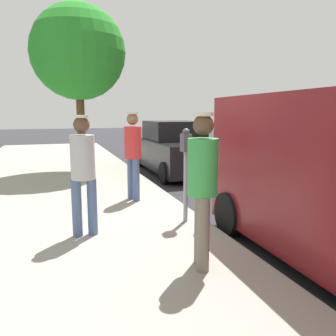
{
  "coord_description": "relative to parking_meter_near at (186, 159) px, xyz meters",
  "views": [
    {
      "loc": [
        3.32,
        4.78,
        1.91
      ],
      "look_at": [
        1.65,
        -0.32,
        1.05
      ],
      "focal_mm": 36.89,
      "sensor_mm": 36.0,
      "label": 1
    }
  ],
  "objects": [
    {
      "name": "parked_sedan_behind",
      "position": [
        -1.7,
        -5.36,
        -0.43
      ],
      "size": [
        1.96,
        4.41,
        1.65
      ],
      "color": "black",
      "rests_on": "ground"
    },
    {
      "name": "sidewalk_slab",
      "position": [
        2.15,
        0.32,
        -1.11
      ],
      "size": [
        5.0,
        32.0,
        0.15
      ],
      "primitive_type": "cube",
      "color": "#9E998E",
      "rests_on": "ground"
    },
    {
      "name": "pedestrian_in_gray",
      "position": [
        1.61,
        0.16,
        -0.04
      ],
      "size": [
        0.36,
        0.34,
        1.73
      ],
      "color": "#4C608C",
      "rests_on": "sidewalk_slab"
    },
    {
      "name": "pedestrian_in_red",
      "position": [
        0.5,
        -1.66,
        -0.01
      ],
      "size": [
        0.34,
        0.35,
        1.77
      ],
      "color": "#4C608C",
      "rests_on": "sidewalk_slab"
    },
    {
      "name": "ground_plane",
      "position": [
        -1.35,
        0.32,
        -1.18
      ],
      "size": [
        80.0,
        80.0,
        0.0
      ],
      "primitive_type": "plane",
      "color": "#2D2D33"
    },
    {
      "name": "street_tree",
      "position": [
        1.2,
        -5.7,
        2.47
      ],
      "size": [
        2.76,
        2.76,
        4.9
      ],
      "color": "brown",
      "rests_on": "sidewalk_slab"
    },
    {
      "name": "pedestrian_in_green",
      "position": [
        0.43,
        1.64,
        -0.01
      ],
      "size": [
        0.34,
        0.35,
        1.76
      ],
      "color": "#726656",
      "rests_on": "sidewalk_slab"
    },
    {
      "name": "parking_meter_near",
      "position": [
        0.0,
        0.0,
        0.0
      ],
      "size": [
        0.14,
        0.18,
        1.52
      ],
      "color": "gray",
      "rests_on": "sidewalk_slab"
    }
  ]
}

